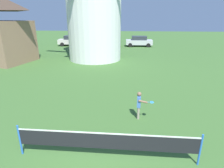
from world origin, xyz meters
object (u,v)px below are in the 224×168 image
Objects in this scene: parked_car_mustard at (106,41)px; tennis_net at (107,141)px; parked_car_cream at (73,40)px; parked_car_silver at (139,41)px; player_far at (139,104)px.

tennis_net is at bearing -83.24° from parked_car_mustard.
tennis_net is 26.12m from parked_car_cream.
parked_car_mustard is 1.09× the size of parked_car_silver.
parked_car_cream is at bearing 176.32° from parked_car_mustard.
parked_car_cream is (-8.24, 24.79, 0.12)m from tennis_net.
player_far is at bearing 66.92° from tennis_net.
player_far is 0.32× the size of parked_car_silver.
tennis_net is 1.43× the size of parked_car_silver.
parked_car_silver reaches higher than tennis_net.
tennis_net is at bearing -95.14° from parked_car_silver.
player_far is 22.20m from parked_car_silver.
tennis_net is 4.52× the size of player_far.
parked_car_cream reaches higher than player_far.
parked_car_mustard is at bearing 100.57° from player_far.
parked_car_cream reaches higher than tennis_net.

